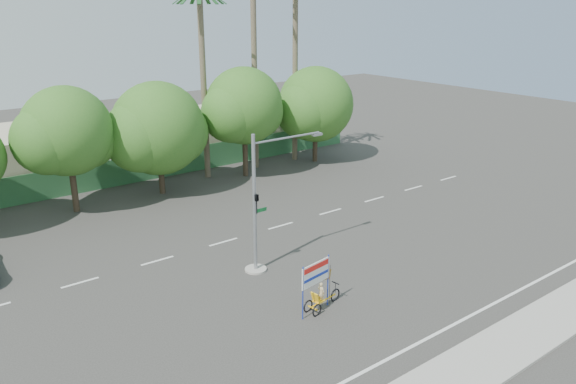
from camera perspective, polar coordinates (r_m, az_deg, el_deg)
ground at (r=27.19m, az=5.95°, el=-9.49°), size 120.00×120.00×0.00m
sidewalk_near at (r=23.11m, az=19.20°, el=-15.94°), size 50.00×2.40×0.12m
fence at (r=43.83m, az=-13.46°, el=2.58°), size 38.00×0.08×2.00m
building_right at (r=51.01m, az=-7.40°, el=6.11°), size 14.00×8.00×3.60m
tree_left at (r=37.39m, az=-21.59°, el=5.45°), size 6.66×5.60×8.07m
tree_center at (r=39.47m, az=-13.14°, el=6.04°), size 7.62×6.40×7.85m
tree_right at (r=42.58m, az=-4.54°, el=8.43°), size 6.90×5.80×8.36m
tree_far_right at (r=46.76m, az=2.78°, el=8.65°), size 7.38×6.20×7.94m
palm_tall at (r=44.33m, az=-3.50°, el=15.67°), size 3.73×3.79×17.45m
palm_mid at (r=46.74m, az=0.74°, el=14.55°), size 3.73×3.79×15.45m
palm_short at (r=42.12m, az=-8.69°, el=13.15°), size 3.73×3.79×14.45m
traffic_signal at (r=27.54m, az=-2.86°, el=-2.34°), size 4.72×1.10×7.00m
trike_billboard at (r=24.70m, az=3.19°, el=-9.85°), size 2.52×0.79×2.50m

